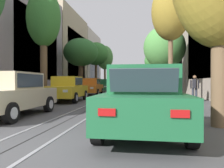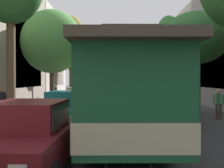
# 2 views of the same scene
# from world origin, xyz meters

# --- Properties ---
(ground_plane) EXTENTS (160.00, 160.00, 0.00)m
(ground_plane) POSITION_xyz_m (0.00, 18.23, 0.00)
(ground_plane) COLOR #424244
(trolley_track_rails) EXTENTS (1.14, 53.57, 0.01)m
(trolley_track_rails) POSITION_xyz_m (0.00, 20.78, 0.00)
(trolley_track_rails) COLOR gray
(trolley_track_rails) RESTS_ON ground
(parked_car_beige_near_left) EXTENTS (2.02, 4.37, 1.58)m
(parked_car_beige_near_left) POSITION_xyz_m (-2.31, 3.80, 0.80)
(parked_car_beige_near_left) COLOR #C1B28E
(parked_car_beige_near_left) RESTS_ON ground
(parked_car_yellow_second_left) EXTENTS (2.14, 4.42, 1.58)m
(parked_car_yellow_second_left) POSITION_xyz_m (-2.42, 10.10, 0.80)
(parked_car_yellow_second_left) COLOR gold
(parked_car_yellow_second_left) RESTS_ON ground
(parked_car_orange_mid_left) EXTENTS (2.13, 4.42, 1.58)m
(parked_car_orange_mid_left) POSITION_xyz_m (-2.46, 16.52, 0.80)
(parked_car_orange_mid_left) COLOR orange
(parked_car_orange_mid_left) RESTS_ON ground
(parked_car_green_fourth_left) EXTENTS (2.04, 4.38, 1.58)m
(parked_car_green_fourth_left) POSITION_xyz_m (-2.26, 22.44, 0.80)
(parked_car_green_fourth_left) COLOR #1E6038
(parked_car_green_fourth_left) RESTS_ON ground
(parked_car_green_near_right) EXTENTS (2.04, 4.38, 1.58)m
(parked_car_green_near_right) POSITION_xyz_m (2.43, 1.97, 0.80)
(parked_car_green_near_right) COLOR #1E6038
(parked_car_green_near_right) RESTS_ON ground
(parked_car_blue_second_right) EXTENTS (2.05, 4.38, 1.58)m
(parked_car_blue_second_right) POSITION_xyz_m (2.46, 7.71, 0.80)
(parked_car_blue_second_right) COLOR #233D93
(parked_car_blue_second_right) RESTS_ON ground
(parked_car_grey_mid_right) EXTENTS (2.10, 4.40, 1.58)m
(parked_car_grey_mid_right) POSITION_xyz_m (2.49, 13.23, 0.80)
(parked_car_grey_mid_right) COLOR slate
(parked_car_grey_mid_right) RESTS_ON ground
(parked_car_beige_fourth_right) EXTENTS (2.00, 4.36, 1.58)m
(parked_car_beige_fourth_right) POSITION_xyz_m (2.43, 18.52, 0.80)
(parked_car_beige_fourth_right) COLOR #C1B28E
(parked_car_beige_fourth_right) RESTS_ON ground
(parked_car_teal_fifth_right) EXTENTS (2.12, 4.41, 1.58)m
(parked_car_teal_fifth_right) POSITION_xyz_m (2.29, 24.67, 0.80)
(parked_car_teal_fifth_right) COLOR #196B70
(parked_car_teal_fifth_right) RESTS_ON ground
(parked_car_maroon_sixth_right) EXTENTS (2.07, 4.39, 1.58)m
(parked_car_maroon_sixth_right) POSITION_xyz_m (2.26, 30.56, 0.80)
(parked_car_maroon_sixth_right) COLOR maroon
(parked_car_maroon_sixth_right) RESTS_ON ground
(street_tree_kerb_left_near) EXTENTS (2.82, 2.42, 6.45)m
(street_tree_kerb_left_near) POSITION_xyz_m (-4.02, 3.72, 4.66)
(street_tree_kerb_left_near) COLOR #4C3826
(street_tree_kerb_left_near) RESTS_ON ground
(street_tree_kerb_left_second) EXTENTS (2.34, 2.17, 7.64)m
(street_tree_kerb_left_second) POSITION_xyz_m (-4.39, 10.95, 5.50)
(street_tree_kerb_left_second) COLOR brown
(street_tree_kerb_left_second) RESTS_ON ground
(street_tree_kerb_left_mid) EXTENTS (3.75, 3.65, 5.96)m
(street_tree_kerb_left_mid) POSITION_xyz_m (-4.33, 19.91, 4.40)
(street_tree_kerb_left_mid) COLOR #4C3826
(street_tree_kerb_left_mid) RESTS_ON ground
(street_tree_kerb_right_near) EXTENTS (2.66, 2.54, 6.49)m
(street_tree_kerb_right_near) POSITION_xyz_m (4.47, 2.86, 4.27)
(street_tree_kerb_right_near) COLOR brown
(street_tree_kerb_right_near) RESTS_ON ground
(street_tree_kerb_right_second) EXTENTS (2.44, 2.61, 7.59)m
(street_tree_kerb_right_second) POSITION_xyz_m (4.12, 11.08, 5.67)
(street_tree_kerb_right_second) COLOR brown
(street_tree_kerb_right_second) RESTS_ON ground
(street_tree_kerb_right_mid) EXTENTS (3.91, 3.72, 6.52)m
(street_tree_kerb_right_mid) POSITION_xyz_m (4.34, 17.99, 4.48)
(street_tree_kerb_right_mid) COLOR brown
(street_tree_kerb_right_mid) RESTS_ON ground
(cable_car_trolley) EXTENTS (2.71, 9.16, 3.28)m
(cable_car_trolley) POSITION_xyz_m (0.00, 27.74, 1.66)
(cable_car_trolley) COLOR #1E5B38
(cable_car_trolley) RESTS_ON ground
(motorcycle_with_rider) EXTENTS (0.56, 1.99, 1.37)m
(motorcycle_with_rider) POSITION_xyz_m (1.55, 3.59, 0.65)
(motorcycle_with_rider) COLOR black
(motorcycle_with_rider) RESTS_ON ground
(pedestrian_on_left_pavement) EXTENTS (0.55, 0.42, 1.65)m
(pedestrian_on_left_pavement) POSITION_xyz_m (5.60, 11.11, 0.93)
(pedestrian_on_left_pavement) COLOR #282D38
(pedestrian_on_left_pavement) RESTS_ON ground
(pedestrian_on_right_pavement) EXTENTS (0.55, 0.41, 1.58)m
(pedestrian_on_right_pavement) POSITION_xyz_m (-5.07, 21.52, 0.89)
(pedestrian_on_right_pavement) COLOR #4C4233
(pedestrian_on_right_pavement) RESTS_ON ground
(pedestrian_crossing_far) EXTENTS (0.55, 0.28, 1.64)m
(pedestrian_crossing_far) POSITION_xyz_m (6.11, 21.82, 0.93)
(pedestrian_crossing_far) COLOR slate
(pedestrian_crossing_far) RESTS_ON ground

